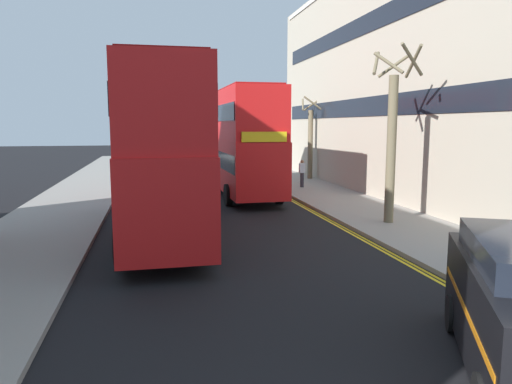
# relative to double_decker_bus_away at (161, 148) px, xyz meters

# --- Properties ---
(sidewalk_right) EXTENTS (4.00, 80.00, 0.14)m
(sidewalk_right) POSITION_rel_double_decker_bus_away_xyz_m (8.74, 2.38, -2.96)
(sidewalk_right) COLOR gray
(sidewalk_right) RESTS_ON ground
(sidewalk_left) EXTENTS (4.00, 80.00, 0.14)m
(sidewalk_left) POSITION_rel_double_decker_bus_away_xyz_m (-4.26, 2.38, -2.96)
(sidewalk_left) COLOR gray
(sidewalk_left) RESTS_ON ground
(kerb_line_outer) EXTENTS (0.10, 56.00, 0.01)m
(kerb_line_outer) POSITION_rel_double_decker_bus_away_xyz_m (6.64, 0.38, -3.03)
(kerb_line_outer) COLOR yellow
(kerb_line_outer) RESTS_ON ground
(kerb_line_inner) EXTENTS (0.10, 56.00, 0.01)m
(kerb_line_inner) POSITION_rel_double_decker_bus_away_xyz_m (6.48, 0.38, -3.03)
(kerb_line_inner) COLOR yellow
(kerb_line_inner) RESTS_ON ground
(double_decker_bus_away) EXTENTS (2.86, 10.83, 5.64)m
(double_decker_bus_away) POSITION_rel_double_decker_bus_away_xyz_m (0.00, 0.00, 0.00)
(double_decker_bus_away) COLOR red
(double_decker_bus_away) RESTS_ON ground
(double_decker_bus_oncoming) EXTENTS (2.93, 10.85, 5.64)m
(double_decker_bus_oncoming) POSITION_rel_double_decker_bus_away_xyz_m (4.33, 8.92, 0.00)
(double_decker_bus_oncoming) COLOR red
(double_decker_bus_oncoming) RESTS_ON ground
(pedestrian_far) EXTENTS (0.34, 0.22, 1.62)m
(pedestrian_far) POSITION_rel_double_decker_bus_away_xyz_m (8.31, 10.39, -2.04)
(pedestrian_far) COLOR #2D2D38
(pedestrian_far) RESTS_ON sidewalk_right
(street_tree_near) EXTENTS (1.96, 1.96, 6.48)m
(street_tree_near) POSITION_rel_double_decker_bus_away_xyz_m (8.43, -0.19, 0.28)
(street_tree_near) COLOR #6B6047
(street_tree_near) RESTS_ON sidewalk_right
(street_tree_mid) EXTENTS (1.73, 1.67, 5.80)m
(street_tree_mid) POSITION_rel_double_decker_bus_away_xyz_m (10.25, 14.67, -0.19)
(street_tree_mid) COLOR #6B6047
(street_tree_mid) RESTS_ON sidewalk_right
(townhouse_terrace_right) EXTENTS (10.08, 28.00, 12.49)m
(townhouse_terrace_right) POSITION_rel_double_decker_bus_away_xyz_m (15.74, 8.50, 3.22)
(townhouse_terrace_right) COLOR #B2A893
(townhouse_terrace_right) RESTS_ON ground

